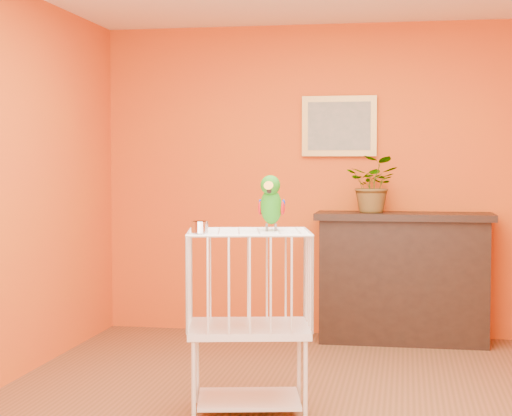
# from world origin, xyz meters

# --- Properties ---
(ground) EXTENTS (4.50, 4.50, 0.00)m
(ground) POSITION_xyz_m (0.00, 0.00, 0.00)
(ground) COLOR brown
(ground) RESTS_ON ground
(room_shell) EXTENTS (4.50, 4.50, 4.50)m
(room_shell) POSITION_xyz_m (0.00, 0.00, 1.58)
(room_shell) COLOR #D24613
(room_shell) RESTS_ON ground
(console_cabinet) EXTENTS (1.41, 0.51, 1.04)m
(console_cabinet) POSITION_xyz_m (0.54, 2.01, 0.52)
(console_cabinet) COLOR black
(console_cabinet) RESTS_ON ground
(potted_plant) EXTENTS (0.50, 0.53, 0.36)m
(potted_plant) POSITION_xyz_m (0.30, 2.02, 1.22)
(potted_plant) COLOR #26722D
(potted_plant) RESTS_ON console_cabinet
(framed_picture) EXTENTS (0.62, 0.04, 0.50)m
(framed_picture) POSITION_xyz_m (0.00, 2.22, 1.75)
(framed_picture) COLOR #B58B40
(framed_picture) RESTS_ON room_shell
(birdcage) EXTENTS (0.77, 0.65, 1.05)m
(birdcage) POSITION_xyz_m (-0.33, -0.15, 0.55)
(birdcage) COLOR silver
(birdcage) RESTS_ON ground
(feed_cup) EXTENTS (0.09, 0.09, 0.07)m
(feed_cup) POSITION_xyz_m (-0.56, -0.38, 1.09)
(feed_cup) COLOR silver
(feed_cup) RESTS_ON birdcage
(parrot) EXTENTS (0.16, 0.29, 0.32)m
(parrot) POSITION_xyz_m (-0.21, -0.11, 1.22)
(parrot) COLOR #59544C
(parrot) RESTS_ON birdcage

